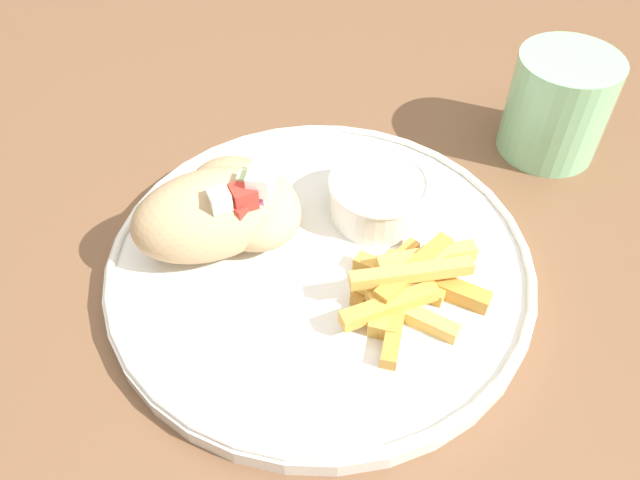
{
  "coord_description": "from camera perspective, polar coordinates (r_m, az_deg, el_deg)",
  "views": [
    {
      "loc": [
        0.08,
        -0.34,
        1.1
      ],
      "look_at": [
        -0.01,
        -0.06,
        0.77
      ],
      "focal_mm": 35.0,
      "sensor_mm": 36.0,
      "label": 1
    }
  ],
  "objects": [
    {
      "name": "water_glass",
      "position": [
        0.59,
        20.78,
        11.07
      ],
      "size": [
        0.09,
        0.09,
        0.09
      ],
      "color": "#8CCC93",
      "rests_on": "table"
    },
    {
      "name": "table",
      "position": [
        0.55,
        3.22,
        -2.21
      ],
      "size": [
        1.58,
        1.58,
        0.74
      ],
      "color": "brown",
      "rests_on": "ground_plane"
    },
    {
      "name": "fries_pile",
      "position": [
        0.44,
        7.92,
        -4.07
      ],
      "size": [
        0.1,
        0.11,
        0.03
      ],
      "color": "gold",
      "rests_on": "plate"
    },
    {
      "name": "sauce_ramekin",
      "position": [
        0.48,
        5.35,
        4.08
      ],
      "size": [
        0.08,
        0.08,
        0.03
      ],
      "color": "white",
      "rests_on": "plate"
    },
    {
      "name": "pita_sandwich_near",
      "position": [
        0.45,
        -9.95,
        2.35
      ],
      "size": [
        0.13,
        0.13,
        0.07
      ],
      "rotation": [
        0.0,
        0.0,
        0.7
      ],
      "color": "tan",
      "rests_on": "plate"
    },
    {
      "name": "pita_sandwich_far",
      "position": [
        0.47,
        -6.98,
        3.54
      ],
      "size": [
        0.13,
        0.12,
        0.06
      ],
      "rotation": [
        0.0,
        0.0,
        -0.55
      ],
      "color": "tan",
      "rests_on": "plate"
    },
    {
      "name": "plate",
      "position": [
        0.47,
        0.0,
        -2.02
      ],
      "size": [
        0.32,
        0.32,
        0.02
      ],
      "color": "white",
      "rests_on": "table"
    }
  ]
}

